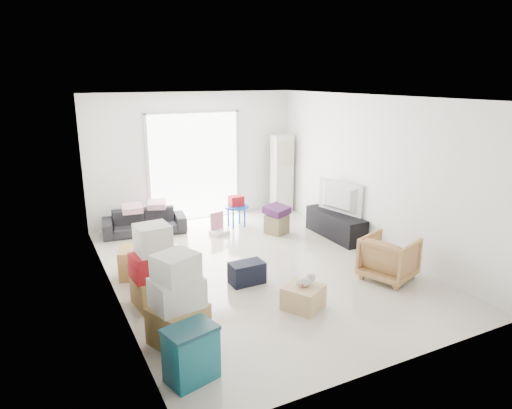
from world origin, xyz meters
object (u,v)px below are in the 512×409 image
Objects in this scene: sofa at (144,218)px; wood_crate at (303,297)px; ac_tower at (282,174)px; tv_console at (335,225)px; television at (336,210)px; ottoman at (277,224)px; armchair at (389,256)px; kids_table at (236,205)px; storage_bins at (191,354)px.

sofa reaches higher than wood_crate.
wood_crate is at bearing -116.08° from ac_tower.
tv_console is (0.05, -2.01, -0.64)m from ac_tower.
sofa is at bearing 106.38° from wood_crate.
sofa is at bearing 47.70° from television.
ac_tower is at bearing 56.92° from ottoman.
armchair reaches higher than kids_table.
ac_tower is 2.71× the size of kids_table.
armchair is 1.69m from wood_crate.
ac_tower is at bearing -25.97° from armchair.
kids_table reaches higher than storage_bins.
armchair is at bearing -72.97° from kids_table.
kids_table is at bearing -3.66° from armchair.
sofa is 2.61m from ottoman.
kids_table is at bearing 32.52° from television.
storage_bins is at bearing -129.86° from ottoman.
tv_console is 0.90× the size of sofa.
tv_console is 3.84× the size of ottoman.
kids_table reaches higher than sofa.
ac_tower is 1.66× the size of television.
wood_crate is (-1.66, -0.20, -0.21)m from armchair.
kids_table is (-1.44, 1.44, -0.08)m from television.
kids_table reaches higher than wood_crate.
armchair is at bearing 155.43° from television.
television is at bearing -36.88° from ottoman.
tv_console is 1.14m from ottoman.
ac_tower reaches higher than television.
armchair is at bearing -79.12° from ottoman.
armchair is (-0.36, -3.93, -0.51)m from ac_tower.
ac_tower is 2.37× the size of armchair.
storage_bins is 4.99m from kids_table.
sofa reaches higher than ottoman.
armchair is 3.52m from kids_table.
wood_crate is (1.17, -3.98, -0.16)m from sofa.
television reaches higher than ottoman.
storage_bins is (-0.66, -4.75, -0.01)m from sofa.
armchair is (-0.41, -1.92, -0.18)m from television.
storage_bins is (-3.49, -0.97, -0.07)m from armchair.
ac_tower reaches higher than ottoman.
storage_bins is 1.99m from wood_crate.
kids_table is at bearing 124.91° from ottoman.
television is 2.99m from wood_crate.
armchair is 2.66m from ottoman.
wood_crate is (-0.63, -3.57, -0.31)m from kids_table.
ottoman is (2.99, 3.58, -0.11)m from storage_bins.
sofa is 4.15m from wood_crate.
ac_tower is 1.56m from kids_table.
wood_crate is (-2.07, -2.12, -0.08)m from tv_console.
ac_tower is 6.26m from storage_bins.
tv_console is at bearing -36.88° from ottoman.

